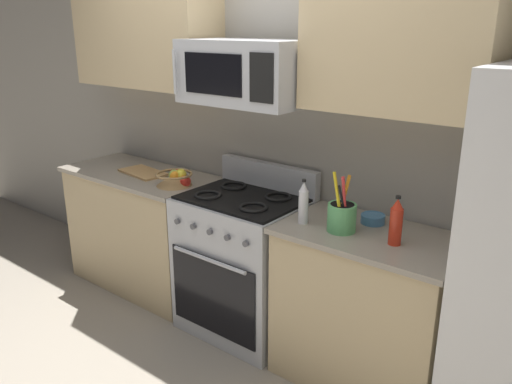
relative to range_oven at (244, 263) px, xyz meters
The scene contains 15 objects.
ground_plane 0.80m from the range_oven, 90.00° to the right, with size 16.00×16.00×0.00m, color gray.
wall_back 0.90m from the range_oven, 90.00° to the left, with size 8.00×0.10×2.60m, color #9E998E.
counter_left 1.00m from the range_oven, behind, with size 1.21×0.59×0.91m.
range_oven is the anchor object (origin of this frame).
counter_right 0.87m from the range_oven, ahead, with size 0.97×0.59×0.91m.
microwave 1.21m from the range_oven, 90.03° to the left, with size 0.77×0.44×0.37m.
upper_cabinets_left 1.75m from the range_oven, behind, with size 1.20×0.34×0.76m.
upper_cabinets_right 1.68m from the range_oven, ahead, with size 0.96×0.34×0.76m.
utensil_crock 0.90m from the range_oven, ahead, with size 0.15×0.15×0.33m.
fruit_basket 0.74m from the range_oven, behind, with size 0.25×0.25×0.11m.
apple_loose 0.67m from the range_oven, behind, with size 0.07×0.07×0.07m, color red.
cutting_board 1.04m from the range_oven, behind, with size 0.38×0.21×0.02m, color tan.
bottle_hot_sauce 1.17m from the range_oven, ahead, with size 0.06×0.06×0.25m.
bottle_vinegar 0.76m from the range_oven, 11.16° to the right, with size 0.05×0.05×0.25m.
prep_bowl 0.95m from the range_oven, ahead, with size 0.13×0.13×0.05m.
Camera 1 is at (1.95, -1.69, 1.96)m, focal length 36.20 mm.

